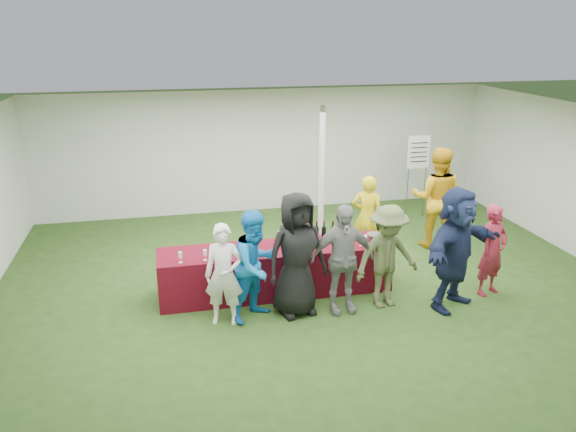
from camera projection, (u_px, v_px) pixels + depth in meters
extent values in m
plane|color=#284719|center=(310.00, 283.00, 9.19)|extent=(60.00, 60.00, 0.00)
plane|color=white|center=(265.00, 151.00, 12.45)|extent=(10.00, 0.00, 10.00)
plane|color=white|center=(425.00, 336.00, 5.06)|extent=(10.00, 0.00, 10.00)
plane|color=white|center=(313.00, 118.00, 8.32)|extent=(10.00, 10.00, 0.00)
cylinder|color=silver|center=(321.00, 183.00, 9.96)|extent=(0.10, 0.10, 2.70)
cube|color=maroon|center=(276.00, 270.00, 8.78)|extent=(3.60, 0.80, 0.75)
cylinder|color=black|center=(291.00, 237.00, 8.77)|extent=(0.07, 0.07, 0.22)
cylinder|color=black|center=(291.00, 228.00, 8.72)|extent=(0.03, 0.03, 0.08)
cylinder|color=maroon|center=(291.00, 225.00, 8.70)|extent=(0.03, 0.03, 0.02)
cylinder|color=black|center=(301.00, 235.00, 8.85)|extent=(0.07, 0.07, 0.22)
cylinder|color=black|center=(301.00, 226.00, 8.80)|extent=(0.03, 0.03, 0.08)
cylinder|color=maroon|center=(301.00, 223.00, 8.78)|extent=(0.03, 0.03, 0.02)
cylinder|color=black|center=(307.00, 235.00, 8.85)|extent=(0.07, 0.07, 0.22)
cylinder|color=black|center=(307.00, 226.00, 8.80)|extent=(0.03, 0.03, 0.08)
cylinder|color=maroon|center=(308.00, 223.00, 8.78)|extent=(0.03, 0.03, 0.02)
cylinder|color=black|center=(317.00, 234.00, 8.92)|extent=(0.07, 0.07, 0.22)
cylinder|color=black|center=(317.00, 225.00, 8.87)|extent=(0.03, 0.03, 0.08)
cylinder|color=maroon|center=(317.00, 222.00, 8.85)|extent=(0.03, 0.03, 0.02)
cylinder|color=black|center=(324.00, 234.00, 8.92)|extent=(0.07, 0.07, 0.22)
cylinder|color=black|center=(324.00, 225.00, 8.87)|extent=(0.03, 0.03, 0.08)
cylinder|color=maroon|center=(324.00, 222.00, 8.85)|extent=(0.03, 0.03, 0.02)
cylinder|color=black|center=(333.00, 233.00, 8.94)|extent=(0.07, 0.07, 0.22)
cylinder|color=black|center=(333.00, 224.00, 8.89)|extent=(0.03, 0.03, 0.08)
cylinder|color=maroon|center=(333.00, 221.00, 8.87)|extent=(0.03, 0.03, 0.02)
cylinder|color=silver|center=(181.00, 262.00, 8.11)|extent=(0.06, 0.06, 0.00)
cylinder|color=silver|center=(181.00, 260.00, 8.10)|extent=(0.01, 0.01, 0.07)
cylinder|color=silver|center=(180.00, 255.00, 8.07)|extent=(0.06, 0.06, 0.08)
cylinder|color=silver|center=(205.00, 260.00, 8.19)|extent=(0.06, 0.06, 0.00)
cylinder|color=silver|center=(205.00, 258.00, 8.18)|extent=(0.01, 0.01, 0.07)
cylinder|color=silver|center=(205.00, 253.00, 8.15)|extent=(0.06, 0.06, 0.08)
cylinder|color=#47070C|center=(205.00, 254.00, 8.16)|extent=(0.05, 0.05, 0.02)
cylinder|color=silver|center=(222.00, 259.00, 8.23)|extent=(0.06, 0.06, 0.00)
cylinder|color=silver|center=(222.00, 256.00, 8.22)|extent=(0.01, 0.01, 0.07)
cylinder|color=silver|center=(221.00, 251.00, 8.19)|extent=(0.06, 0.06, 0.08)
cylinder|color=silver|center=(257.00, 257.00, 8.30)|extent=(0.06, 0.06, 0.00)
cylinder|color=silver|center=(257.00, 254.00, 8.29)|extent=(0.01, 0.01, 0.07)
cylinder|color=silver|center=(257.00, 249.00, 8.26)|extent=(0.06, 0.06, 0.08)
cylinder|color=silver|center=(361.00, 245.00, 8.74)|extent=(0.06, 0.06, 0.00)
cylinder|color=silver|center=(361.00, 243.00, 8.72)|extent=(0.01, 0.01, 0.07)
cylinder|color=silver|center=(361.00, 238.00, 8.70)|extent=(0.06, 0.06, 0.08)
cylinder|color=#47070C|center=(361.00, 240.00, 8.71)|extent=(0.05, 0.05, 0.02)
cylinder|color=silver|center=(278.00, 239.00, 8.71)|extent=(0.07, 0.07, 0.20)
cylinder|color=silver|center=(278.00, 232.00, 8.67)|extent=(0.03, 0.03, 0.03)
cube|color=white|center=(366.00, 238.00, 9.00)|extent=(0.25, 0.18, 0.03)
cylinder|color=slate|center=(374.00, 239.00, 8.74)|extent=(0.25, 0.25, 0.18)
cylinder|color=slate|center=(407.00, 193.00, 12.13)|extent=(0.02, 0.02, 1.10)
cylinder|color=slate|center=(424.00, 192.00, 12.21)|extent=(0.02, 0.02, 1.10)
cube|color=white|center=(419.00, 152.00, 11.88)|extent=(0.50, 0.02, 0.70)
cube|color=black|center=(420.00, 143.00, 11.80)|extent=(0.36, 0.01, 0.02)
cube|color=black|center=(419.00, 148.00, 11.83)|extent=(0.36, 0.01, 0.02)
cube|color=black|center=(419.00, 152.00, 11.86)|extent=(0.36, 0.01, 0.02)
cube|color=black|center=(419.00, 157.00, 11.89)|extent=(0.36, 0.01, 0.02)
cube|color=black|center=(418.00, 161.00, 11.93)|extent=(0.36, 0.01, 0.02)
imported|color=yellow|center=(367.00, 217.00, 9.99)|extent=(0.66, 0.56, 1.52)
imported|color=gold|center=(436.00, 198.00, 10.43)|extent=(1.15, 1.06, 1.91)
imported|color=white|center=(224.00, 275.00, 7.75)|extent=(0.61, 0.47, 1.47)
imported|color=blue|center=(256.00, 265.00, 7.88)|extent=(0.99, 0.95, 1.61)
imported|color=black|center=(297.00, 254.00, 7.97)|extent=(0.99, 0.75, 1.83)
imported|color=gray|center=(342.00, 259.00, 8.06)|extent=(0.97, 0.43, 1.64)
imported|color=#4B552F|center=(387.00, 257.00, 8.21)|extent=(1.11, 0.76, 1.58)
imported|color=#182142|center=(455.00, 248.00, 8.15)|extent=(1.76, 1.34, 1.85)
imported|color=maroon|center=(493.00, 250.00, 8.62)|extent=(0.62, 0.52, 1.45)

